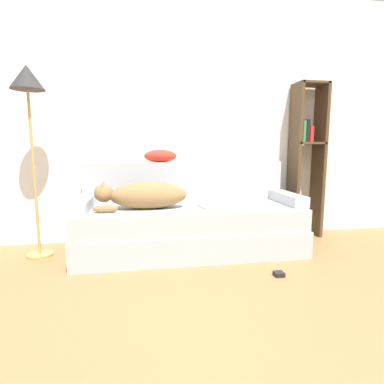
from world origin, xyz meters
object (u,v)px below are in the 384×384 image
at_px(laptop, 217,206).
at_px(bookshelf, 306,154).
at_px(dog, 144,195).
at_px(floor_lamp, 28,94).
at_px(power_adapter, 279,274).
at_px(couch, 190,229).
at_px(throw_pillow, 160,156).

height_order(laptop, bookshelf, bookshelf).
bearing_deg(laptop, bookshelf, 5.69).
distance_m(dog, bookshelf, 1.93).
bearing_deg(floor_lamp, power_adapter, -21.43).
bearing_deg(power_adapter, bookshelf, 52.84).
height_order(couch, laptop, laptop).
xyz_separation_m(dog, power_adapter, (1.05, -0.63, -0.57)).
relative_size(bookshelf, power_adapter, 22.96).
relative_size(couch, power_adapter, 28.51).
bearing_deg(laptop, throw_pillow, 124.23).
xyz_separation_m(couch, throw_pillow, (-0.26, 0.36, 0.71)).
height_order(dog, power_adapter, dog).
bearing_deg(throw_pillow, floor_lamp, -167.52).
bearing_deg(floor_lamp, dog, -9.55).
distance_m(couch, throw_pillow, 0.84).
relative_size(dog, power_adapter, 11.16).
relative_size(couch, throw_pillow, 6.29).
relative_size(throw_pillow, bookshelf, 0.20).
bearing_deg(couch, dog, -171.35).
relative_size(couch, floor_lamp, 1.24).
distance_m(bookshelf, power_adapter, 1.61).
bearing_deg(floor_lamp, couch, -3.90).
relative_size(laptop, bookshelf, 0.22).
xyz_separation_m(laptop, floor_lamp, (-1.68, 0.18, 1.02)).
relative_size(couch, laptop, 5.67).
bearing_deg(power_adapter, dog, 148.93).
bearing_deg(couch, floor_lamp, 176.10).
distance_m(throw_pillow, floor_lamp, 1.32).
xyz_separation_m(bookshelf, floor_lamp, (-2.83, -0.24, 0.53)).
distance_m(dog, floor_lamp, 1.35).
distance_m(couch, bookshelf, 1.61).
bearing_deg(power_adapter, couch, 130.74).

